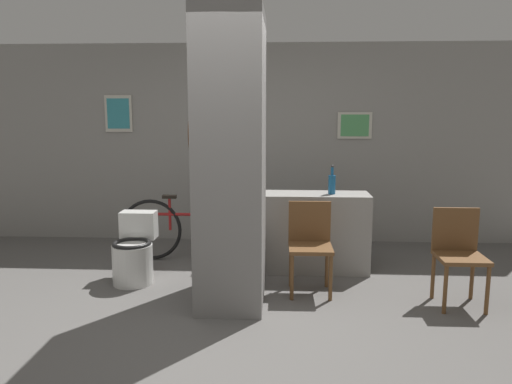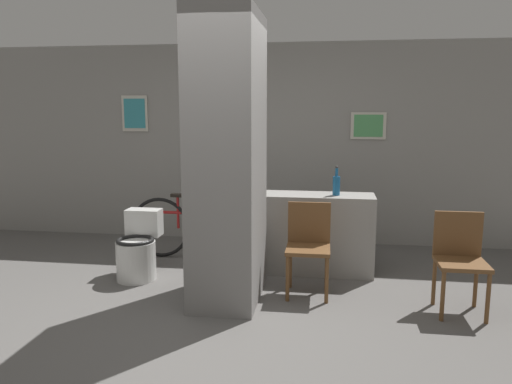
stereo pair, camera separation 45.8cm
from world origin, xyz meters
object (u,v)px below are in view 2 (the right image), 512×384
toilet (138,250)px  bottle_tall (336,184)px  bicycle (197,228)px  chair_by_doorway (460,257)px  chair_near_pillar (308,243)px

toilet → bottle_tall: (2.05, 0.46, 0.68)m
bicycle → chair_by_doorway: bearing=-23.7°
chair_by_doorway → bottle_tall: bearing=140.8°
bicycle → bottle_tall: bottle_tall is taller
toilet → chair_near_pillar: (1.79, -0.17, 0.20)m
chair_near_pillar → bottle_tall: size_ratio=2.77×
chair_by_doorway → bottle_tall: (-1.07, 0.87, 0.48)m
chair_near_pillar → bicycle: bearing=145.0°
chair_near_pillar → chair_by_doorway: size_ratio=1.00×
chair_by_doorway → bottle_tall: bottle_tall is taller
chair_near_pillar → bicycle: chair_near_pillar is taller
chair_near_pillar → chair_by_doorway: (1.33, -0.25, 0.00)m
chair_by_doorway → bottle_tall: size_ratio=2.77×
toilet → chair_by_doorway: 3.15m
chair_by_doorway → bicycle: (-2.67, 1.18, -0.12)m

